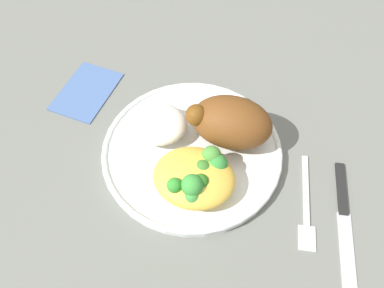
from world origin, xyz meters
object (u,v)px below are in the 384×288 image
plate (192,151)px  roasted_chicken (230,122)px  napkin (86,91)px  mac_cheese_with_broccoli (196,176)px  fork (306,206)px  knife (344,211)px  rice_pile (157,123)px

plate → roasted_chicken: roasted_chicken is taller
plate → roasted_chicken: 0.07m
napkin → roasted_chicken: bearing=171.1°
mac_cheese_with_broccoli → napkin: size_ratio=0.95×
roasted_chicken → mac_cheese_with_broccoli: roasted_chicken is taller
napkin → mac_cheese_with_broccoli: bearing=150.0°
fork → plate: bearing=-13.3°
mac_cheese_with_broccoli → fork: 0.15m
mac_cheese_with_broccoli → napkin: bearing=-30.0°
plate → roasted_chicken: bearing=-144.1°
fork → napkin: fork is taller
plate → knife: (-0.22, 0.03, -0.01)m
plate → knife: size_ratio=1.36×
fork → napkin: size_ratio=1.25×
rice_pile → plate: bearing=164.0°
rice_pile → napkin: 0.16m
mac_cheese_with_broccoli → rice_pile: bearing=-42.8°
roasted_chicken → rice_pile: bearing=9.5°
mac_cheese_with_broccoli → napkin: (0.22, -0.13, -0.03)m
roasted_chicken → knife: roasted_chicken is taller
fork → knife: bearing=-173.5°
fork → napkin: bearing=-16.9°
rice_pile → mac_cheese_with_broccoli: (-0.08, 0.07, 0.00)m
fork → napkin: 0.38m
fork → rice_pile: bearing=-14.0°
plate → mac_cheese_with_broccoli: size_ratio=2.38×
mac_cheese_with_broccoli → knife: 0.20m
rice_pile → mac_cheese_with_broccoli: size_ratio=0.80×
rice_pile → fork: 0.23m
plate → rice_pile: rice_pile is taller
mac_cheese_with_broccoli → knife: mac_cheese_with_broccoli is taller
knife → plate: bearing=-9.0°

